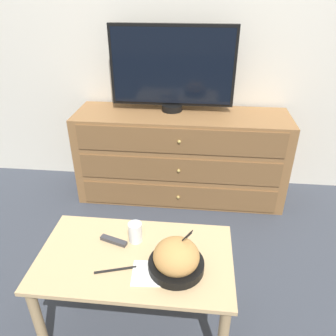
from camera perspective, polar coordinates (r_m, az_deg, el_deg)
name	(u,v)px	position (r m, az deg, el deg)	size (l,w,h in m)	color
ground_plane	(189,178)	(2.87, 3.67, -1.71)	(12.00, 12.00, 0.00)	#383D47
wall_back	(195,14)	(2.49, 4.74, 25.12)	(12.00, 0.05, 2.60)	silver
dresser	(181,156)	(2.49, 2.24, 2.05)	(1.54, 0.45, 0.67)	olive
tv	(172,68)	(2.35, 0.76, 17.00)	(0.86, 0.15, 0.59)	black
coffee_table	(136,266)	(1.57, -5.65, -16.69)	(0.87, 0.50, 0.43)	tan
takeout_bowl	(175,259)	(1.42, 1.26, -15.51)	(0.24, 0.24, 0.19)	black
drink_cup	(135,233)	(1.57, -5.71, -11.25)	(0.06, 0.06, 0.10)	white
napkin	(149,273)	(1.44, -3.36, -17.82)	(0.15, 0.15, 0.00)	white
knife	(115,270)	(1.47, -9.15, -17.11)	(0.17, 0.06, 0.01)	black
remote_control	(114,241)	(1.59, -9.45, -12.37)	(0.14, 0.07, 0.02)	#38383D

